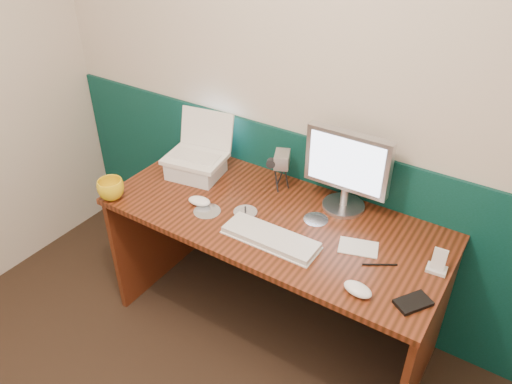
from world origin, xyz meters
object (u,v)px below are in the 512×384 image
Objects in this scene: laptop at (194,139)px; camcorder at (282,170)px; desk at (272,276)px; keyboard at (271,238)px; mug at (111,189)px; monitor at (347,172)px.

camcorder is at bearing 7.05° from laptop.
desk is 7.44× the size of camcorder.
mug is at bearing -170.45° from keyboard.
monitor reaches higher than laptop.
keyboard is 3.30× the size of mug.
mug is at bearing -158.00° from desk.
mug is (-0.74, -0.30, 0.43)m from desk.
laptop is at bearing 170.12° from desk.
monitor is at bearing -20.87° from camcorder.
keyboard is 1.97× the size of camcorder.
desk is 0.80m from laptop.
laptop is (-0.53, 0.09, 0.59)m from desk.
monitor reaches higher than mug.
monitor is 1.13m from mug.
keyboard is (0.08, -0.16, 0.39)m from desk.
mug is at bearing -151.32° from monitor.
desk is at bearing -19.58° from laptop.
desk is 12.44× the size of mug.
desk is 0.54m from camcorder.
laptop is at bearing 172.64° from camcorder.
keyboard is (-0.16, -0.40, -0.19)m from monitor.
mug is (-0.98, -0.54, -0.15)m from monitor.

